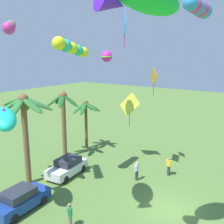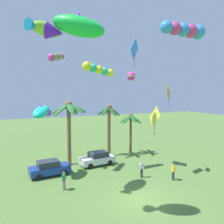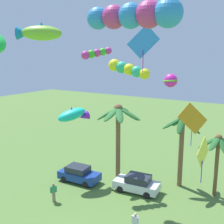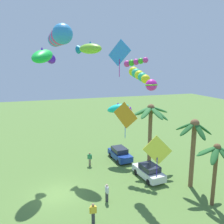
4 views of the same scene
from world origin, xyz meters
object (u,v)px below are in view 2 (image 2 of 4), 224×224
kite_fish_0 (75,27)px  kite_tube_9 (185,30)px  kite_tube_4 (97,69)px  kite_diamond_6 (168,93)px  parked_car_0 (49,168)px  kite_fish_1 (45,29)px  kite_diamond_5 (134,49)px  kite_diamond_3 (155,117)px  spectator_2 (142,169)px  palm_tree_0 (131,122)px  kite_fish_8 (42,112)px  palm_tree_2 (109,118)px  spectator_0 (173,172)px  kite_ball_7 (131,76)px  parked_car_1 (97,158)px  spectator_1 (64,180)px  kite_tube_2 (56,57)px  palm_tree_1 (69,115)px

kite_fish_0 → kite_tube_9: (9.25, 0.63, 0.92)m
kite_tube_4 → kite_diamond_6: (6.24, -3.80, -2.43)m
parked_car_0 → kite_fish_1: 13.06m
kite_fish_0 → kite_diamond_5: (7.34, 5.44, 0.06)m
kite_diamond_3 → spectator_2: bearing=-140.2°
palm_tree_0 → kite_fish_8: (-11.92, -3.92, 2.13)m
palm_tree_2 → kite_tube_4: 7.84m
spectator_0 → kite_ball_7: bearing=107.1°
palm_tree_2 → spectator_0: palm_tree_2 is taller
kite_ball_7 → kite_tube_9: kite_tube_9 is taller
kite_diamond_3 → kite_fish_8: 12.12m
kite_diamond_5 → parked_car_1: bearing=119.1°
kite_diamond_5 → kite_tube_9: size_ratio=0.65×
kite_ball_7 → kite_fish_8: size_ratio=0.32×
parked_car_0 → spectator_1: size_ratio=2.53×
kite_ball_7 → kite_tube_4: bearing=171.1°
spectator_0 → kite_tube_2: bearing=141.9°
spectator_0 → kite_ball_7: size_ratio=1.50×
parked_car_0 → kite_fish_1: kite_fish_1 is taller
kite_fish_1 → kite_tube_2: kite_fish_1 is taller
spectator_0 → spectator_2: 2.96m
palm_tree_1 → spectator_1: (-2.14, -6.62, -4.89)m
kite_ball_7 → palm_tree_2: bearing=96.4°
palm_tree_2 → spectator_2: bearing=-91.2°
palm_tree_0 → spectator_0: (-0.92, -10.03, -3.42)m
spectator_1 → kite_fish_1: bearing=159.8°
spectator_1 → kite_ball_7: 12.75m
parked_car_0 → kite_ball_7: size_ratio=3.79×
palm_tree_0 → kite_tube_4: 9.87m
kite_ball_7 → kite_diamond_6: bearing=-52.0°
kite_diamond_5 → kite_diamond_6: size_ratio=1.17×
kite_fish_0 → kite_ball_7: (8.32, 7.80, -2.39)m
kite_ball_7 → kite_diamond_5: bearing=-112.4°
spectator_0 → kite_tube_4: size_ratio=0.46×
kite_diamond_6 → spectator_2: bearing=-174.3°
kite_fish_8 → palm_tree_2: bearing=24.9°
palm_tree_2 → kite_diamond_3: bearing=-60.4°
palm_tree_1 → kite_diamond_5: (5.13, -5.71, 6.72)m
palm_tree_1 → parked_car_0: palm_tree_1 is taller
palm_tree_1 → spectator_2: size_ratio=4.58×
spectator_1 → kite_tube_4: kite_tube_4 is taller
kite_tube_2 → kite_diamond_5: (6.69, -4.33, 0.58)m
spectator_2 → kite_fish_0: bearing=-150.7°
kite_diamond_5 → palm_tree_0: bearing=63.4°
kite_fish_0 → spectator_1: bearing=89.0°
palm_tree_0 → kite_diamond_3: bearing=-89.2°
spectator_2 → kite_fish_8: bearing=153.5°
palm_tree_2 → kite_tube_9: kite_tube_9 is taller
parked_car_0 → kite_tube_4: kite_tube_4 is taller
kite_tube_4 → kite_fish_0: bearing=-118.7°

